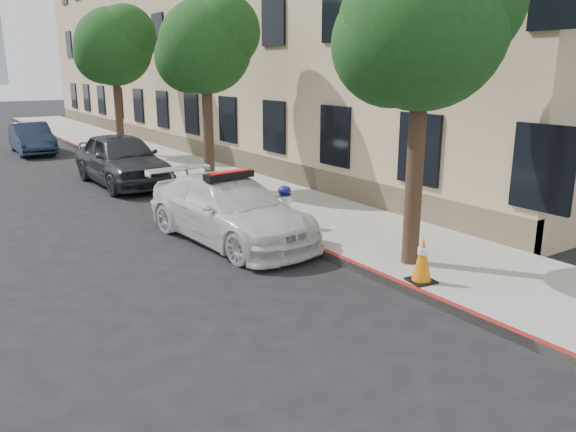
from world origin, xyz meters
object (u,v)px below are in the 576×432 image
(fire_hydrant, at_px, (284,207))
(traffic_cone, at_px, (422,259))
(police_car, at_px, (230,209))
(parked_car_far, at_px, (32,138))
(parked_car_mid, at_px, (122,159))

(fire_hydrant, relative_size, traffic_cone, 1.18)
(police_car, distance_m, parked_car_far, 15.85)
(parked_car_mid, relative_size, fire_hydrant, 5.11)
(police_car, height_order, parked_car_far, police_car)
(police_car, xyz_separation_m, fire_hydrant, (1.25, -0.21, -0.07))
(parked_car_far, bearing_deg, fire_hydrant, -80.80)
(parked_car_mid, distance_m, traffic_cone, 11.43)
(police_car, bearing_deg, parked_car_far, 88.05)
(parked_car_mid, bearing_deg, traffic_cone, -84.94)
(police_car, xyz_separation_m, parked_car_far, (-0.98, 15.82, -0.02))
(police_car, bearing_deg, fire_hydrant, -15.00)
(parked_car_far, distance_m, fire_hydrant, 16.18)
(police_car, xyz_separation_m, parked_car_mid, (0.05, 7.11, 0.13))
(traffic_cone, bearing_deg, parked_car_far, 96.34)
(police_car, height_order, fire_hydrant, police_car)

